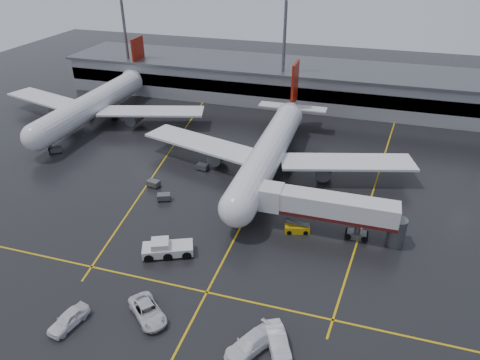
% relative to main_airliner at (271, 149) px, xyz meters
% --- Properties ---
extents(ground, '(220.00, 220.00, 0.00)m').
position_rel_main_airliner_xyz_m(ground, '(0.00, -9.70, -4.21)').
color(ground, black).
rests_on(ground, ground).
extents(apron_line_centre, '(0.25, 90.00, 0.02)m').
position_rel_main_airliner_xyz_m(apron_line_centre, '(0.00, -9.70, -4.20)').
color(apron_line_centre, gold).
rests_on(apron_line_centre, ground).
extents(apron_line_stop, '(60.00, 0.25, 0.02)m').
position_rel_main_airliner_xyz_m(apron_line_stop, '(0.00, -31.70, -4.20)').
color(apron_line_stop, gold).
rests_on(apron_line_stop, ground).
extents(apron_line_left, '(9.99, 69.35, 0.02)m').
position_rel_main_airliner_xyz_m(apron_line_left, '(-20.00, 0.30, -4.20)').
color(apron_line_left, gold).
rests_on(apron_line_left, ground).
extents(apron_line_right, '(7.57, 69.64, 0.02)m').
position_rel_main_airliner_xyz_m(apron_line_right, '(18.00, 0.30, -4.20)').
color(apron_line_right, gold).
rests_on(apron_line_right, ground).
extents(terminal, '(122.00, 19.00, 8.60)m').
position_rel_main_airliner_xyz_m(terminal, '(0.00, 38.23, 0.11)').
color(terminal, gray).
rests_on(terminal, ground).
extents(light_mast_left, '(3.00, 1.20, 25.45)m').
position_rel_main_airliner_xyz_m(light_mast_left, '(-45.00, 32.30, 10.27)').
color(light_mast_left, '#595B60').
rests_on(light_mast_left, ground).
extents(light_mast_mid, '(3.00, 1.20, 25.45)m').
position_rel_main_airliner_xyz_m(light_mast_mid, '(-5.00, 32.30, 10.27)').
color(light_mast_mid, '#595B60').
rests_on(light_mast_mid, ground).
extents(main_airliner, '(48.80, 45.60, 14.10)m').
position_rel_main_airliner_xyz_m(main_airliner, '(0.00, 0.00, 0.00)').
color(main_airliner, silver).
rests_on(main_airliner, ground).
extents(second_airliner, '(48.80, 45.60, 14.10)m').
position_rel_main_airliner_xyz_m(second_airliner, '(-42.00, 12.00, 0.00)').
color(second_airliner, silver).
rests_on(second_airliner, ground).
extents(jet_bridge, '(19.90, 3.40, 6.05)m').
position_rel_main_airliner_xyz_m(jet_bridge, '(11.87, -15.70, -0.28)').
color(jet_bridge, silver).
rests_on(jet_bridge, ground).
extents(pushback_tractor, '(7.00, 5.00, 2.32)m').
position_rel_main_airliner_xyz_m(pushback_tractor, '(-7.47, -26.66, -3.28)').
color(pushback_tractor, silver).
rests_on(pushback_tractor, ground).
extents(belt_loader, '(3.69, 2.38, 2.17)m').
position_rel_main_airliner_xyz_m(belt_loader, '(7.90, -16.75, -3.67)').
color(belt_loader, '#CC9B0C').
rests_on(belt_loader, ground).
extents(service_van_a, '(6.17, 5.82, 1.62)m').
position_rel_main_airliner_xyz_m(service_van_a, '(-4.83, -37.07, -3.40)').
color(service_van_a, silver).
rests_on(service_van_a, ground).
extents(service_van_b, '(5.02, 6.29, 1.71)m').
position_rel_main_airliner_xyz_m(service_van_b, '(7.06, -38.10, -3.35)').
color(service_van_b, white).
rests_on(service_van_b, ground).
extents(service_van_c, '(3.99, 5.45, 1.71)m').
position_rel_main_airliner_xyz_m(service_van_c, '(9.57, -36.87, -3.35)').
color(service_van_c, white).
rests_on(service_van_c, ground).
extents(service_van_d, '(2.93, 5.15, 1.65)m').
position_rel_main_airliner_xyz_m(service_van_d, '(-12.39, -40.59, -3.38)').
color(service_van_d, white).
rests_on(service_van_d, ground).
extents(baggage_cart_a, '(2.34, 1.95, 1.12)m').
position_rel_main_airliner_xyz_m(baggage_cart_a, '(-13.59, -14.57, -3.58)').
color(baggage_cart_a, '#595B60').
rests_on(baggage_cart_a, ground).
extents(baggage_cart_b, '(2.19, 1.62, 1.12)m').
position_rel_main_airliner_xyz_m(baggage_cart_b, '(-17.09, -11.16, -3.58)').
color(baggage_cart_b, '#595B60').
rests_on(baggage_cart_b, ground).
extents(baggage_cart_c, '(2.13, 1.52, 1.12)m').
position_rel_main_airliner_xyz_m(baggage_cart_c, '(-11.48, -3.30, -3.58)').
color(baggage_cart_c, '#595B60').
rests_on(baggage_cart_c, ground).
extents(baggage_cart_d, '(2.22, 1.67, 1.12)m').
position_rel_main_airliner_xyz_m(baggage_cart_d, '(-46.75, 1.05, -3.58)').
color(baggage_cart_d, '#595B60').
rests_on(baggage_cart_d, ground).
extents(baggage_cart_e, '(2.38, 2.22, 1.12)m').
position_rel_main_airliner_xyz_m(baggage_cart_e, '(-40.62, -4.88, -3.58)').
color(baggage_cart_e, '#595B60').
rests_on(baggage_cart_e, ground).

